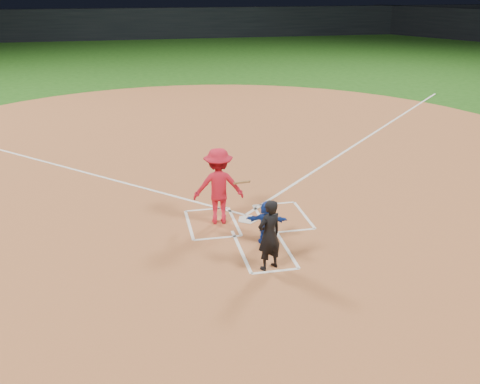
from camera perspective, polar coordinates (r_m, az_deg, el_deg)
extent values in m
plane|color=#1A4A12|center=(14.46, 0.84, -3.02)|extent=(120.00, 120.00, 0.00)
cylinder|color=#9B5932|center=(19.96, -2.95, 4.09)|extent=(28.00, 28.00, 0.01)
cube|color=black|center=(61.03, -9.56, 17.30)|extent=(80.00, 1.20, 3.20)
cylinder|color=silver|center=(14.45, 0.84, -2.94)|extent=(0.60, 0.60, 0.02)
imported|color=#1435A3|center=(13.05, 2.84, -3.23)|extent=(1.05, 0.59, 1.08)
imported|color=black|center=(11.77, 3.14, -4.60)|extent=(0.71, 0.60, 1.66)
cube|color=white|center=(15.11, -3.55, -1.86)|extent=(1.22, 0.08, 0.01)
cube|color=white|center=(13.47, -2.39, -4.91)|extent=(1.22, 0.08, 0.01)
cube|color=white|center=(14.38, -0.60, -3.09)|extent=(0.08, 1.83, 0.01)
cube|color=white|center=(14.22, -5.44, -3.50)|extent=(0.08, 1.83, 0.01)
cube|color=white|center=(15.49, 3.63, -1.26)|extent=(1.22, 0.08, 0.01)
cube|color=white|center=(13.89, 5.63, -4.14)|extent=(1.22, 0.08, 0.01)
cube|color=white|center=(14.53, 2.26, -2.83)|extent=(0.08, 1.83, 0.01)
cube|color=white|center=(14.85, 6.84, -2.41)|extent=(0.08, 1.83, 0.01)
cube|color=white|center=(12.86, 0.10, -6.28)|extent=(0.08, 2.20, 0.01)
cube|color=white|center=(13.10, 4.84, -5.79)|extent=(0.08, 2.20, 0.01)
cube|color=white|center=(12.04, 3.79, -8.42)|extent=(1.10, 0.08, 0.01)
cube|color=white|center=(23.30, 14.01, 6.08)|extent=(14.21, 14.21, 0.01)
cube|color=white|center=(21.46, -22.59, 3.71)|extent=(14.21, 14.21, 0.01)
imported|color=red|center=(13.95, -2.30, 0.63)|extent=(1.39, 0.88, 2.05)
cylinder|color=olive|center=(13.87, 0.24, 1.04)|extent=(0.60, 0.68, 0.28)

